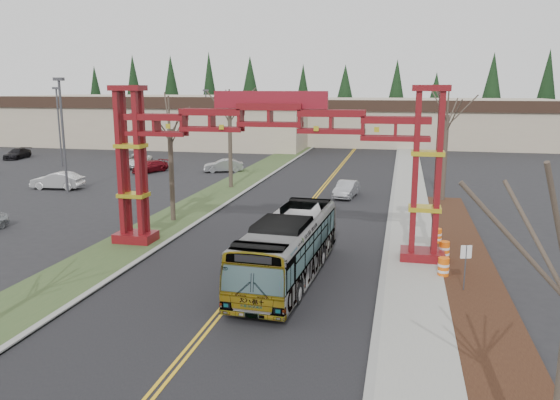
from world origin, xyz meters
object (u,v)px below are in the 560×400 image
(retail_building_west, at_px, (168,119))
(parked_car_far_a, at_px, (223,166))
(light_pole_mid, at_px, (59,121))
(retail_building_east, at_px, (425,121))
(light_pole_far, at_px, (206,116))
(silver_sedan, at_px, (346,189))
(bare_tree_median_mid, at_px, (170,130))
(gateway_arch, at_px, (270,142))
(parked_car_far_b, at_px, (137,161))
(parked_car_mid_a, at_px, (150,167))
(barrel_north, at_px, (437,237))
(light_pole_near, at_px, (63,127))
(barrel_south, at_px, (443,268))
(parked_car_near_b, at_px, (57,181))
(bare_tree_right_far, at_px, (447,116))
(transit_bus, at_px, (288,247))
(bare_tree_median_far, at_px, (230,117))
(street_sign, at_px, (466,259))
(barrel_mid, at_px, (444,251))
(parked_car_far_c, at_px, (17,154))

(retail_building_west, distance_m, parked_car_far_a, 33.08)
(light_pole_mid, bearing_deg, retail_building_east, 40.94)
(retail_building_west, bearing_deg, light_pole_far, -45.19)
(silver_sedan, relative_size, bare_tree_median_mid, 0.49)
(retail_building_west, xyz_separation_m, light_pole_mid, (-0.78, -27.38, 1.34))
(gateway_arch, relative_size, parked_car_far_b, 3.53)
(parked_car_mid_a, bearing_deg, barrel_north, -15.17)
(parked_car_far_a, bearing_deg, retail_building_east, 127.07)
(light_pole_near, bearing_deg, barrel_south, -26.79)
(retail_building_west, distance_m, parked_car_near_b, 40.68)
(bare_tree_right_far, xyz_separation_m, light_pole_mid, (-40.78, 10.55, -1.56))
(retail_building_west, xyz_separation_m, transit_bus, (31.82, -57.96, -2.24))
(gateway_arch, distance_m, light_pole_near, 24.49)
(retail_building_east, distance_m, parked_car_near_b, 58.09)
(bare_tree_median_far, distance_m, light_pole_far, 28.17)
(gateway_arch, bearing_deg, light_pole_mid, 139.19)
(bare_tree_right_far, relative_size, barrel_south, 9.19)
(retail_building_west, relative_size, barrel_north, 49.35)
(street_sign, bearing_deg, barrel_north, 95.61)
(street_sign, xyz_separation_m, barrel_north, (-0.73, 7.43, -1.07))
(light_pole_mid, xyz_separation_m, street_sign, (40.44, -30.61, -3.57))
(transit_bus, height_order, parked_car_near_b, transit_bus)
(parked_car_far_b, height_order, barrel_mid, parked_car_far_b)
(bare_tree_right_far, distance_m, barrel_north, 14.12)
(parked_car_far_b, bearing_deg, transit_bus, -63.70)
(silver_sedan, height_order, parked_car_far_b, parked_car_far_b)
(parked_car_far_a, distance_m, barrel_south, 35.47)
(parked_car_far_b, relative_size, parked_car_far_c, 1.18)
(parked_car_mid_a, bearing_deg, bare_tree_median_far, -9.56)
(bare_tree_median_mid, distance_m, barrel_north, 17.93)
(gateway_arch, bearing_deg, barrel_south, -14.50)
(parked_car_far_a, height_order, barrel_mid, parked_car_far_a)
(retail_building_west, height_order, silver_sedan, retail_building_west)
(retail_building_west, height_order, street_sign, retail_building_west)
(street_sign, distance_m, barrel_mid, 4.67)
(barrel_south, bearing_deg, retail_building_west, 124.66)
(gateway_arch, xyz_separation_m, light_pole_near, (-20.91, 12.75, -0.45))
(bare_tree_right_far, height_order, barrel_south, bare_tree_right_far)
(retail_building_west, distance_m, parked_car_far_b, 27.26)
(retail_building_west, bearing_deg, barrel_mid, -53.81)
(parked_car_mid_a, distance_m, bare_tree_median_far, 14.22)
(silver_sedan, xyz_separation_m, parked_car_far_b, (-24.71, 12.01, 0.05))
(parked_car_far_a, xyz_separation_m, parked_car_far_b, (-10.63, 1.37, 0.03))
(transit_bus, distance_m, bare_tree_median_far, 24.48)
(silver_sedan, relative_size, parked_car_far_c, 0.92)
(bare_tree_median_mid, xyz_separation_m, street_sign, (17.65, -9.33, -4.54))
(parked_car_near_b, distance_m, bare_tree_right_far, 33.32)
(bare_tree_median_mid, xyz_separation_m, bare_tree_right_far, (18.00, 10.74, 0.58))
(light_pole_far, bearing_deg, silver_sedan, -51.24)
(barrel_mid, bearing_deg, light_pole_near, 157.79)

